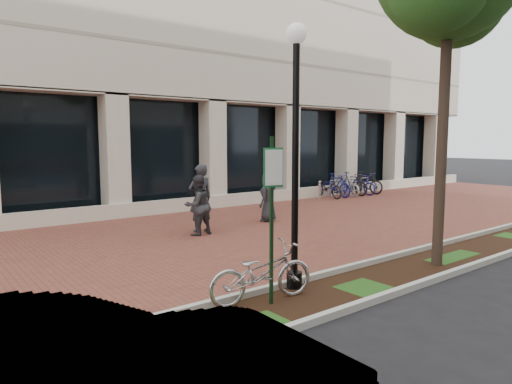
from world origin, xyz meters
TOP-DOWN VIEW (x-y plane):
  - ground at (0.00, 0.00)m, footprint 120.00×120.00m
  - brick_plaza at (0.00, 0.00)m, footprint 40.00×9.00m
  - planting_strip at (0.00, -5.25)m, footprint 40.00×1.50m
  - curb_plaza_side at (0.00, -4.50)m, footprint 40.00×0.12m
  - curb_street_side at (0.00, -6.00)m, footprint 40.00×0.12m
  - parking_sign at (-3.28, -5.00)m, footprint 0.34×0.07m
  - lamppost at (-2.43, -4.62)m, footprint 0.36×0.36m
  - locked_bicycle at (-3.33, -4.81)m, footprint 1.95×0.98m
  - pedestrian_left at (-1.09, 0.79)m, footprint 0.75×0.52m
  - pedestrian_mid at (-1.40, 0.44)m, footprint 0.87×0.71m
  - pedestrian_right at (1.56, 0.92)m, footprint 0.93×0.80m
  - bollard at (6.87, 3.71)m, footprint 0.12×0.12m
  - bike_rack_cluster at (9.02, 3.94)m, footprint 3.59×1.98m

SIDE VIEW (x-z plane):
  - ground at x=0.00m, z-range 0.00..0.00m
  - brick_plaza at x=0.00m, z-range 0.00..0.01m
  - planting_strip at x=0.00m, z-range 0.00..0.01m
  - curb_plaza_side at x=0.00m, z-range 0.00..0.12m
  - curb_street_side at x=0.00m, z-range 0.00..0.12m
  - bollard at x=6.87m, z-range 0.01..0.87m
  - locked_bicycle at x=-3.33m, z-range 0.00..0.98m
  - bike_rack_cluster at x=9.02m, z-range -0.03..1.09m
  - pedestrian_right at x=1.56m, z-range 0.00..1.62m
  - pedestrian_mid at x=-1.40m, z-range 0.00..1.69m
  - pedestrian_left at x=-1.09m, z-range 0.00..1.98m
  - parking_sign at x=-3.28m, z-range 0.35..3.06m
  - lamppost at x=-2.43m, z-range 0.29..4.92m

